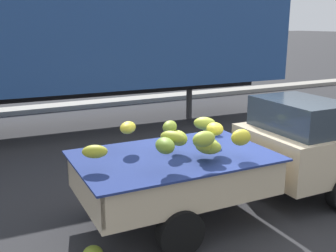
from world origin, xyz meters
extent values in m
plane|color=#28282B|center=(0.00, 0.00, 0.00)|extent=(220.00, 220.00, 0.00)
cube|color=gray|center=(0.00, 9.21, 0.08)|extent=(80.00, 0.80, 0.16)
cube|color=#CCB793|center=(1.46, 0.03, 0.79)|extent=(2.02, 1.74, 0.78)
cube|color=#28333D|center=(1.26, 0.03, 1.44)|extent=(1.12, 1.52, 0.52)
cube|color=#CCB793|center=(-1.16, 0.07, 0.58)|extent=(2.76, 1.75, 0.08)
cube|color=#CCB793|center=(-1.15, 0.90, 0.84)|extent=(2.74, 0.09, 0.44)
cube|color=#CCB793|center=(-1.17, -0.76, 0.84)|extent=(2.74, 0.09, 0.44)
cube|color=#CCB793|center=(0.19, 0.05, 0.84)|extent=(0.07, 1.71, 0.44)
cube|color=#CCB793|center=(-2.50, 0.08, 0.84)|extent=(0.07, 1.71, 0.44)
cube|color=#B21914|center=(-1.15, 0.93, 0.80)|extent=(2.63, 0.05, 0.07)
cube|color=navy|center=(-1.16, 0.07, 1.07)|extent=(2.88, 1.87, 0.03)
ellipsoid|color=yellow|center=(-0.55, -0.08, 1.44)|extent=(0.35, 0.39, 0.19)
ellipsoid|color=#A0A52A|center=(-0.88, -0.39, 1.31)|extent=(0.35, 0.30, 0.18)
ellipsoid|color=#9CAB32|center=(-1.07, 0.11, 1.32)|extent=(0.31, 0.38, 0.23)
ellipsoid|color=olive|center=(-1.58, -0.50, 1.44)|extent=(0.32, 0.41, 0.20)
ellipsoid|color=olive|center=(-0.07, 0.76, 1.19)|extent=(0.37, 0.39, 0.17)
ellipsoid|color=#9AAB32|center=(-0.86, -0.39, 1.30)|extent=(0.39, 0.42, 0.21)
ellipsoid|color=olive|center=(-0.80, -0.23, 1.29)|extent=(0.40, 0.40, 0.19)
ellipsoid|color=gold|center=(-1.67, 0.55, 1.44)|extent=(0.38, 0.41, 0.18)
ellipsoid|color=olive|center=(-1.17, 0.18, 1.48)|extent=(0.35, 0.35, 0.19)
ellipsoid|color=#A7A729|center=(-2.36, -0.02, 1.34)|extent=(0.39, 0.33, 0.17)
ellipsoid|color=#9AA72F|center=(-0.43, 0.39, 1.40)|extent=(0.43, 0.42, 0.20)
ellipsoid|color=#95A831|center=(-1.03, -0.55, 1.47)|extent=(0.39, 0.28, 0.21)
ellipsoid|color=gold|center=(-0.38, -0.49, 1.39)|extent=(0.30, 0.22, 0.23)
ellipsoid|color=#99A42C|center=(-1.40, -0.36, 1.49)|extent=(0.37, 0.41, 0.18)
cylinder|color=black|center=(1.52, 0.86, 0.32)|extent=(0.64, 0.21, 0.64)
cylinder|color=black|center=(-1.47, 0.90, 0.32)|extent=(0.64, 0.21, 0.64)
cylinder|color=black|center=(-1.49, -0.76, 0.32)|extent=(0.64, 0.21, 0.64)
cube|color=navy|center=(-0.82, 6.06, 2.60)|extent=(12.08, 2.94, 2.70)
cube|color=black|center=(-0.82, 6.06, 1.10)|extent=(11.05, 0.81, 0.30)
cylinder|color=#38383A|center=(2.47, 5.94, 0.62)|extent=(0.18, 0.18, 1.25)
camera|label=1|loc=(-3.75, -4.86, 2.96)|focal=42.94mm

